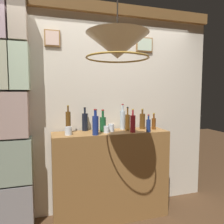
# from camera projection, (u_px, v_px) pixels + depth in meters

# --- Properties ---
(panelled_rear_partition) EXTENTS (3.05, 0.15, 2.74)m
(panelled_rear_partition) POSITION_uv_depth(u_px,v_px,m) (105.00, 103.00, 2.91)
(panelled_rear_partition) COLOR beige
(panelled_rear_partition) RESTS_ON ground
(stone_pillar) EXTENTS (0.40, 0.31, 2.67)m
(stone_pillar) POSITION_uv_depth(u_px,v_px,m) (13.00, 117.00, 2.47)
(stone_pillar) COLOR gray
(stone_pillar) RESTS_ON ground
(bar_shelf_unit) EXTENTS (1.43, 0.40, 1.11)m
(bar_shelf_unit) POSITION_uv_depth(u_px,v_px,m) (111.00, 175.00, 2.72)
(bar_shelf_unit) COLOR olive
(bar_shelf_unit) RESTS_ON ground
(liquor_bottle_port) EXTENTS (0.06, 0.06, 0.33)m
(liquor_bottle_port) POSITION_uv_depth(u_px,v_px,m) (68.00, 122.00, 2.57)
(liquor_bottle_port) COLOR #5A3915
(liquor_bottle_port) RESTS_ON bar_shelf_unit
(liquor_bottle_gin) EXTENTS (0.07, 0.07, 0.34)m
(liquor_bottle_gin) POSITION_uv_depth(u_px,v_px,m) (123.00, 120.00, 2.83)
(liquor_bottle_gin) COLOR silver
(liquor_bottle_gin) RESTS_ON bar_shelf_unit
(liquor_bottle_vodka) EXTENTS (0.06, 0.06, 0.30)m
(liquor_bottle_vodka) POSITION_uv_depth(u_px,v_px,m) (128.00, 122.00, 2.76)
(liquor_bottle_vodka) COLOR #5B3812
(liquor_bottle_vodka) RESTS_ON bar_shelf_unit
(liquor_bottle_scotch) EXTENTS (0.08, 0.08, 0.28)m
(liquor_bottle_scotch) POSITION_uv_depth(u_px,v_px,m) (103.00, 123.00, 2.68)
(liquor_bottle_scotch) COLOR #184D26
(liquor_bottle_scotch) RESTS_ON bar_shelf_unit
(liquor_bottle_mezcal) EXTENTS (0.05, 0.05, 0.22)m
(liquor_bottle_mezcal) POSITION_uv_depth(u_px,v_px,m) (154.00, 123.00, 2.83)
(liquor_bottle_mezcal) COLOR brown
(liquor_bottle_mezcal) RESTS_ON bar_shelf_unit
(liquor_bottle_brandy) EXTENTS (0.07, 0.07, 0.30)m
(liquor_bottle_brandy) POSITION_uv_depth(u_px,v_px,m) (95.00, 125.00, 2.45)
(liquor_bottle_brandy) COLOR navy
(liquor_bottle_brandy) RESTS_ON bar_shelf_unit
(liquor_bottle_bourbon) EXTENTS (0.07, 0.07, 0.27)m
(liquor_bottle_bourbon) POSITION_uv_depth(u_px,v_px,m) (142.00, 121.00, 2.87)
(liquor_bottle_bourbon) COLOR #583815
(liquor_bottle_bourbon) RESTS_ON bar_shelf_unit
(liquor_bottle_rye) EXTENTS (0.05, 0.05, 0.22)m
(liquor_bottle_rye) POSITION_uv_depth(u_px,v_px,m) (148.00, 125.00, 2.64)
(liquor_bottle_rye) COLOR navy
(liquor_bottle_rye) RESTS_ON bar_shelf_unit
(liquor_bottle_rum) EXTENTS (0.06, 0.06, 0.29)m
(liquor_bottle_rum) POSITION_uv_depth(u_px,v_px,m) (133.00, 123.00, 2.62)
(liquor_bottle_rum) COLOR maroon
(liquor_bottle_rum) RESTS_ON bar_shelf_unit
(liquor_bottle_tequila) EXTENTS (0.07, 0.07, 0.30)m
(liquor_bottle_tequila) POSITION_uv_depth(u_px,v_px,m) (85.00, 122.00, 2.73)
(liquor_bottle_tequila) COLOR black
(liquor_bottle_tequila) RESTS_ON bar_shelf_unit
(glass_tumbler_rocks) EXTENTS (0.07, 0.07, 0.08)m
(glass_tumbler_rocks) POSITION_uv_depth(u_px,v_px,m) (107.00, 129.00, 2.59)
(glass_tumbler_rocks) COLOR silver
(glass_tumbler_rocks) RESTS_ON bar_shelf_unit
(glass_tumbler_highball) EXTENTS (0.08, 0.08, 0.10)m
(glass_tumbler_highball) POSITION_uv_depth(u_px,v_px,m) (68.00, 131.00, 2.46)
(glass_tumbler_highball) COLOR silver
(glass_tumbler_highball) RESTS_ON bar_shelf_unit
(glass_tumbler_shot) EXTENTS (0.07, 0.07, 0.10)m
(glass_tumbler_shot) POSITION_uv_depth(u_px,v_px,m) (111.00, 128.00, 2.67)
(glass_tumbler_shot) COLOR silver
(glass_tumbler_shot) RESTS_ON bar_shelf_unit
(pendant_lamp) EXTENTS (0.54, 0.54, 0.48)m
(pendant_lamp) POSITION_uv_depth(u_px,v_px,m) (117.00, 47.00, 1.81)
(pendant_lamp) COLOR #EFE5C6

